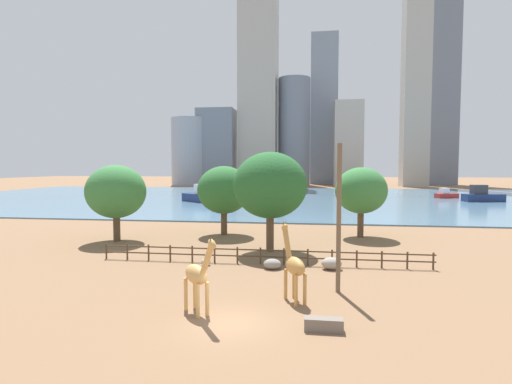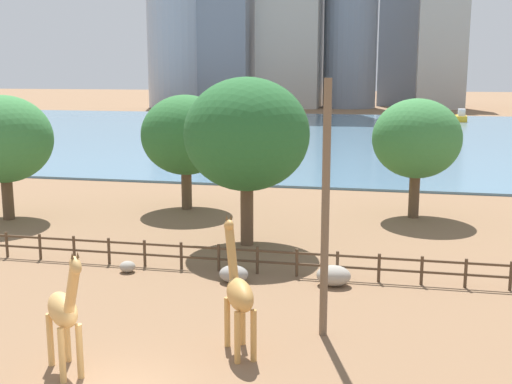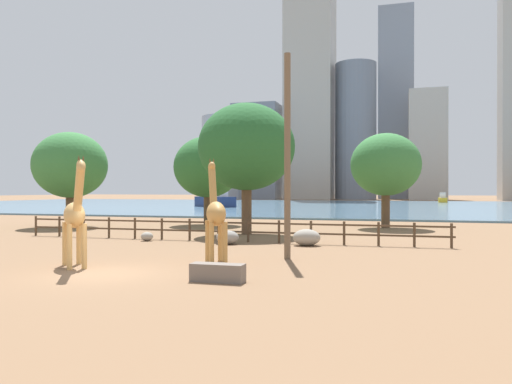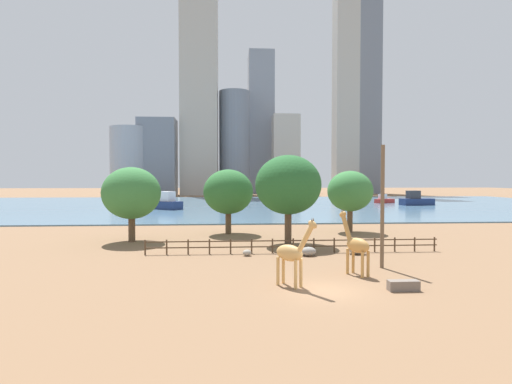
# 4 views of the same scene
# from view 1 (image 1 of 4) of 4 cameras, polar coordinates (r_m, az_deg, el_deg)

# --- Properties ---
(ground_plane) EXTENTS (400.00, 400.00, 0.00)m
(ground_plane) POSITION_cam_1_polar(r_m,az_deg,el_deg) (99.06, 5.71, -0.79)
(ground_plane) COLOR brown
(harbor_water) EXTENTS (180.00, 86.00, 0.20)m
(harbor_water) POSITION_cam_1_polar(r_m,az_deg,el_deg) (96.06, 5.64, -0.87)
(harbor_water) COLOR slate
(harbor_water) RESTS_ON ground
(giraffe_tall) EXTENTS (1.80, 2.70, 4.44)m
(giraffe_tall) POSITION_cam_1_polar(r_m,az_deg,el_deg) (23.07, 5.43, -10.37)
(giraffe_tall) COLOR #C18C47
(giraffe_tall) RESTS_ON ground
(giraffe_companion) EXTENTS (2.49, 2.54, 4.30)m
(giraffe_companion) POSITION_cam_1_polar(r_m,az_deg,el_deg) (21.28, -8.33, -11.65)
(giraffe_companion) COLOR tan
(giraffe_companion) RESTS_ON ground
(utility_pole) EXTENTS (0.28, 0.28, 9.05)m
(utility_pole) POSITION_cam_1_polar(r_m,az_deg,el_deg) (24.63, 11.75, -3.72)
(utility_pole) COLOR brown
(utility_pole) RESTS_ON ground
(boulder_near_fence) EXTENTS (1.31, 1.03, 0.77)m
(boulder_near_fence) POSITION_cam_1_polar(r_m,az_deg,el_deg) (30.28, 2.35, -10.23)
(boulder_near_fence) COLOR gray
(boulder_near_fence) RESTS_ON ground
(boulder_by_pole) EXTENTS (1.50, 1.20, 0.90)m
(boulder_by_pole) POSITION_cam_1_polar(r_m,az_deg,el_deg) (30.66, 10.74, -10.00)
(boulder_by_pole) COLOR gray
(boulder_by_pole) RESTS_ON ground
(boulder_small) EXTENTS (0.73, 0.71, 0.53)m
(boulder_small) POSITION_cam_1_polar(r_m,az_deg,el_deg) (31.60, -7.19, -9.89)
(boulder_small) COLOR gray
(boulder_small) RESTS_ON ground
(feeding_trough) EXTENTS (1.80, 0.60, 0.60)m
(feeding_trough) POSITION_cam_1_polar(r_m,az_deg,el_deg) (19.84, 9.64, -18.15)
(feeding_trough) COLOR #72665B
(feeding_trough) RESTS_ON ground
(enclosure_fence) EXTENTS (26.12, 0.14, 1.30)m
(enclosure_fence) POSITION_cam_1_polar(r_m,az_deg,el_deg) (31.69, 0.71, -8.92)
(enclosure_fence) COLOR #4C3826
(enclosure_fence) RESTS_ON ground
(tree_left_large) EXTENTS (6.63, 6.63, 8.97)m
(tree_left_large) POSITION_cam_1_polar(r_m,az_deg,el_deg) (35.75, 2.03, 0.94)
(tree_left_large) COLOR brown
(tree_left_large) RESTS_ON ground
(tree_center_broad) EXTENTS (5.56, 5.56, 7.58)m
(tree_center_broad) POSITION_cam_1_polar(r_m,az_deg,el_deg) (44.53, 14.77, 0.18)
(tree_center_broad) COLOR brown
(tree_center_broad) RESTS_ON ground
(tree_right_tall) EXTENTS (5.92, 5.92, 7.71)m
(tree_right_tall) POSITION_cam_1_polar(r_m,az_deg,el_deg) (44.67, -4.61, 0.27)
(tree_right_tall) COLOR brown
(tree_right_tall) RESTS_ON ground
(tree_left_small) EXTENTS (6.03, 6.03, 7.81)m
(tree_left_small) POSITION_cam_1_polar(r_m,az_deg,el_deg) (43.13, -19.38, 0.02)
(tree_left_small) COLOR brown
(tree_left_small) RESTS_ON ground
(boat_ferry) EXTENTS (8.63, 7.75, 3.77)m
(boat_ferry) POSITION_cam_1_polar(r_m,az_deg,el_deg) (84.99, -8.04, -0.55)
(boat_ferry) COLOR navy
(boat_ferry) RESTS_ON harbor_water
(boat_sailboat) EXTENTS (2.07, 5.22, 2.26)m
(boat_sailboat) POSITION_cam_1_polar(r_m,az_deg,el_deg) (125.26, 15.18, 0.47)
(boat_sailboat) COLOR gold
(boat_sailboat) RESTS_ON harbor_water
(boat_tug) EXTENTS (8.46, 4.13, 3.57)m
(boat_tug) POSITION_cam_1_polar(r_m,az_deg,el_deg) (97.70, 29.60, -0.49)
(boat_tug) COLOR navy
(boat_tug) RESTS_ON harbor_water
(boat_barge) EXTENTS (5.76, 3.84, 2.39)m
(boat_barge) POSITION_cam_1_polar(r_m,az_deg,el_deg) (104.85, 25.52, -0.33)
(boat_barge) COLOR #B22D28
(boat_barge) RESTS_ON harbor_water
(skyline_tower_needle) EXTENTS (11.40, 8.96, 34.13)m
(skyline_tower_needle) POSITION_cam_1_polar(r_m,az_deg,el_deg) (167.83, 13.05, 6.78)
(skyline_tower_needle) COLOR #B7B2A8
(skyline_tower_needle) RESTS_ON ground
(skyline_block_central) EXTENTS (15.96, 15.96, 27.39)m
(skyline_block_central) POSITION_cam_1_polar(r_m,az_deg,el_deg) (167.08, -9.26, 5.68)
(skyline_block_central) COLOR #939EAD
(skyline_block_central) RESTS_ON ground
(skyline_tower_glass) EXTENTS (15.20, 15.68, 101.76)m
(skyline_tower_glass) POSITION_cam_1_polar(r_m,az_deg,el_deg) (172.53, 0.39, 18.17)
(skyline_tower_glass) COLOR #ADA89E
(skyline_tower_glass) RESTS_ON ground
(skyline_block_left) EXTENTS (14.91, 11.29, 30.95)m
(skyline_block_left) POSITION_cam_1_polar(r_m,az_deg,el_deg) (164.83, -5.64, 6.36)
(skyline_block_left) COLOR slate
(skyline_block_left) RESTS_ON ground
(skyline_block_right) EXTENTS (9.42, 8.41, 106.66)m
(skyline_block_right) POSITION_cam_1_polar(r_m,az_deg,el_deg) (169.98, 21.97, 18.98)
(skyline_block_right) COLOR #ADA89E
(skyline_block_right) RESTS_ON ground
(skyline_tower_short) EXTENTS (16.31, 10.03, 93.74)m
(skyline_tower_short) POSITION_cam_1_polar(r_m,az_deg,el_deg) (187.71, 24.36, 15.40)
(skyline_tower_short) COLOR slate
(skyline_tower_short) RESTS_ON ground
(skyline_block_wide) EXTENTS (13.06, 13.06, 43.67)m
(skyline_block_wide) POSITION_cam_1_polar(r_m,az_deg,el_deg) (166.87, 5.47, 8.52)
(skyline_block_wide) COLOR slate
(skyline_block_wide) RESTS_ON ground
(skyline_tower_far) EXTENTS (11.57, 16.00, 64.97)m
(skyline_tower_far) POSITION_cam_1_polar(r_m,az_deg,el_deg) (184.82, 9.64, 11.33)
(skyline_tower_far) COLOR gray
(skyline_tower_far) RESTS_ON ground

